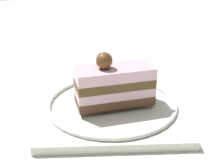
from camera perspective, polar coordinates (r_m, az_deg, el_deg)
The scene contains 4 objects.
ground_plane at distance 0.48m, azimuth 2.72°, elevation -6.23°, with size 2.40×2.40×0.00m, color silver.
dessert_plate at distance 0.49m, azimuth 0.00°, elevation -4.27°, with size 0.24×0.24×0.02m.
cake_slice at distance 0.47m, azimuth 0.36°, elevation -0.06°, with size 0.12×0.06×0.08m.
fork at distance 0.56m, azimuth -4.52°, elevation 0.60°, with size 0.01×0.11×0.00m.
Camera 1 is at (0.09, 0.40, 0.25)m, focal length 48.87 mm.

